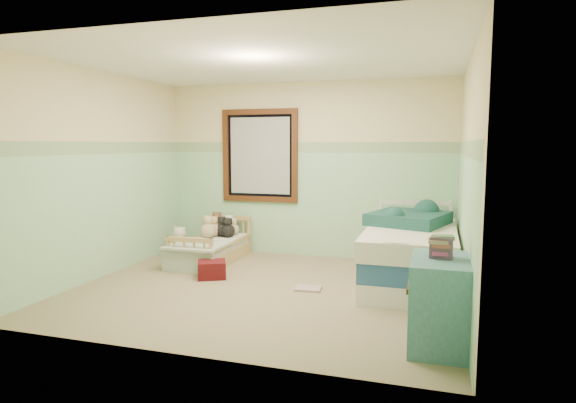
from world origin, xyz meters
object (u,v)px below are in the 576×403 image
(toddler_bed_frame, at_px, (212,255))
(dresser, at_px, (439,303))
(plush_floor_tan, at_px, (177,255))
(twin_bed_frame, at_px, (410,275))
(floor_book, at_px, (308,289))
(plush_floor_cream, at_px, (180,246))
(red_pillow, at_px, (212,270))

(toddler_bed_frame, xyz_separation_m, dresser, (3.02, -2.09, 0.27))
(plush_floor_tan, distance_m, dresser, 3.85)
(twin_bed_frame, relative_size, floor_book, 6.64)
(plush_floor_tan, bearing_deg, plush_floor_cream, 115.50)
(dresser, bearing_deg, toddler_bed_frame, 145.30)
(toddler_bed_frame, distance_m, floor_book, 1.87)
(floor_book, bearing_deg, toddler_bed_frame, 145.40)
(twin_bed_frame, xyz_separation_m, red_pillow, (-2.32, -0.43, -0.01))
(dresser, xyz_separation_m, floor_book, (-1.39, 1.18, -0.35))
(toddler_bed_frame, bearing_deg, plush_floor_tan, -141.86)
(twin_bed_frame, distance_m, red_pillow, 2.36)
(dresser, bearing_deg, red_pillow, 153.72)
(red_pillow, bearing_deg, toddler_bed_frame, 115.99)
(plush_floor_tan, relative_size, floor_book, 0.88)
(red_pillow, bearing_deg, twin_bed_frame, 10.44)
(toddler_bed_frame, height_order, dresser, dresser)
(plush_floor_cream, distance_m, dresser, 4.27)
(plush_floor_cream, height_order, plush_floor_tan, plush_floor_cream)
(toddler_bed_frame, relative_size, plush_floor_cream, 4.67)
(plush_floor_cream, bearing_deg, floor_book, -26.09)
(plush_floor_cream, xyz_separation_m, twin_bed_frame, (3.30, -0.53, -0.03))
(toddler_bed_frame, height_order, red_pillow, red_pillow)
(plush_floor_cream, height_order, red_pillow, plush_floor_cream)
(twin_bed_frame, bearing_deg, dresser, -79.67)
(plush_floor_cream, relative_size, floor_book, 0.99)
(plush_floor_cream, height_order, twin_bed_frame, plush_floor_cream)
(plush_floor_cream, bearing_deg, twin_bed_frame, -9.21)
(twin_bed_frame, relative_size, dresser, 2.66)
(plush_floor_tan, height_order, dresser, dresser)
(plush_floor_cream, xyz_separation_m, dresser, (3.61, -2.26, 0.22))
(red_pillow, xyz_separation_m, floor_book, (1.25, -0.13, -0.09))
(plush_floor_tan, bearing_deg, twin_bed_frame, -1.31)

